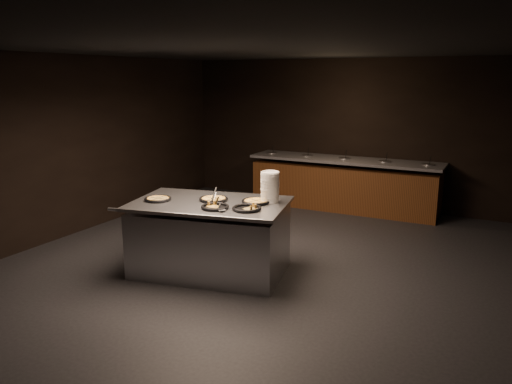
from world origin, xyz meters
TOP-DOWN VIEW (x-y plane):
  - room at (0.00, 0.00)m, footprint 7.02×8.02m
  - salad_bar at (0.00, 3.56)m, footprint 3.70×0.83m
  - serving_counter at (-0.58, -0.37)m, footprint 2.20×1.66m
  - plate_stack at (0.12, -0.00)m, footprint 0.24×0.24m
  - pan_veggie_whole at (-1.24, -0.60)m, footprint 0.35×0.35m
  - pan_cheese_whole at (-0.58, -0.27)m, footprint 0.38×0.38m
  - pan_cheese_slices_a at (-0.02, -0.12)m, footprint 0.37×0.37m
  - pan_cheese_slices_b at (-0.35, -0.60)m, footprint 0.35×0.35m
  - pan_veggie_slices at (0.03, -0.48)m, footprint 0.36×0.36m
  - server_left at (-0.54, -0.29)m, footprint 0.18×0.34m
  - server_right at (-0.29, -0.62)m, footprint 0.27×0.25m

SIDE VIEW (x-z plane):
  - salad_bar at x=0.00m, z-range -0.15..1.03m
  - serving_counter at x=-0.58m, z-range -0.02..0.94m
  - pan_veggie_slices at x=0.03m, z-range 0.96..1.00m
  - pan_cheese_slices_b at x=-0.35m, z-range 0.96..1.00m
  - pan_veggie_whole at x=-1.24m, z-range 0.96..1.00m
  - pan_cheese_slices_a at x=-0.02m, z-range 0.96..1.00m
  - pan_cheese_whole at x=-0.58m, z-range 0.96..1.00m
  - server_right at x=-0.29m, z-range 0.95..1.11m
  - server_left at x=-0.54m, z-range 0.95..1.13m
  - plate_stack at x=0.12m, z-range 0.96..1.35m
  - room at x=0.00m, z-range -0.01..2.91m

